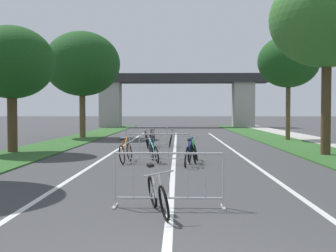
{
  "coord_description": "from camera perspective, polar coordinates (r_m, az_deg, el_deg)",
  "views": [
    {
      "loc": [
        0.14,
        -4.13,
        1.82
      ],
      "look_at": [
        -0.4,
        19.05,
        1.02
      ],
      "focal_mm": 45.34,
      "sensor_mm": 36.0,
      "label": 1
    }
  ],
  "objects": [
    {
      "name": "tree_left_maple_mid",
      "position": [
        29.86,
        -11.47,
        8.16
      ],
      "size": [
        5.18,
        5.18,
        7.27
      ],
      "color": "brown",
      "rests_on": "ground"
    },
    {
      "name": "crowd_barrier_second",
      "position": [
        14.74,
        -1.22,
        -3.1
      ],
      "size": [
        2.12,
        0.45,
        1.05
      ],
      "rotation": [
        0.0,
        0.0,
        0.0
      ],
      "color": "#ADADB2",
      "rests_on": "ground"
    },
    {
      "name": "lane_stripe_right_lane",
      "position": [
        20.02,
        8.79,
        -3.25
      ],
      "size": [
        0.14,
        31.28,
        0.01
      ],
      "primitive_type": "cube",
      "color": "silver",
      "rests_on": "ground"
    },
    {
      "name": "sidewalk_path_right",
      "position": [
        27.69,
        19.55,
        -1.82
      ],
      "size": [
        2.03,
        54.06,
        0.08
      ],
      "primitive_type": "cube",
      "color": "#ADA89E",
      "rests_on": "ground"
    },
    {
      "name": "bicycle_blue_6",
      "position": [
        14.27,
        2.79,
        -3.81
      ],
      "size": [
        0.59,
        1.77,
        0.98
      ],
      "rotation": [
        0.0,
        0.0,
        -0.14
      ],
      "color": "black",
      "rests_on": "ground"
    },
    {
      "name": "bicycle_black_4",
      "position": [
        22.02,
        -2.2,
        -1.75
      ],
      "size": [
        0.51,
        1.75,
        0.95
      ],
      "rotation": [
        0.0,
        0.0,
        3.03
      ],
      "color": "black",
      "rests_on": "ground"
    },
    {
      "name": "overpass_bridge",
      "position": [
        48.86,
        1.17,
        4.68
      ],
      "size": [
        20.75,
        2.93,
        6.09
      ],
      "color": "#2D2D30",
      "rests_on": "ground"
    },
    {
      "name": "grass_verge_right",
      "position": [
        27.04,
        14.68,
        -1.89
      ],
      "size": [
        2.8,
        54.06,
        0.05
      ],
      "primitive_type": "cube",
      "color": "#2D5B26",
      "rests_on": "ground"
    },
    {
      "name": "bicycle_green_0",
      "position": [
        15.28,
        3.59,
        -3.55
      ],
      "size": [
        0.53,
        1.7,
        0.93
      ],
      "rotation": [
        0.0,
        0.0,
        -0.1
      ],
      "color": "black",
      "rests_on": "ground"
    },
    {
      "name": "crowd_barrier_nearest",
      "position": [
        8.08,
        0.12,
        -7.32
      ],
      "size": [
        2.12,
        0.45,
        1.05
      ],
      "rotation": [
        0.0,
        0.0,
        -0.0
      ],
      "color": "#ADADB2",
      "rests_on": "ground"
    },
    {
      "name": "tree_left_oak_near",
      "position": [
        19.8,
        -20.28,
        7.96
      ],
      "size": [
        3.71,
        3.71,
        5.53
      ],
      "color": "#4C3823",
      "rests_on": "ground"
    },
    {
      "name": "tree_right_pine_near",
      "position": [
        27.66,
        15.89,
        8.31
      ],
      "size": [
        3.81,
        3.81,
        6.54
      ],
      "color": "brown",
      "rests_on": "ground"
    },
    {
      "name": "tree_right_cypress_far",
      "position": [
        18.9,
        20.61,
        13.29
      ],
      "size": [
        4.66,
        4.66,
        7.57
      ],
      "color": "#4C3823",
      "rests_on": "ground"
    },
    {
      "name": "lane_stripe_left_lane",
      "position": [
        20.06,
        -6.94,
        -3.23
      ],
      "size": [
        0.14,
        31.28,
        0.01
      ],
      "primitive_type": "cube",
      "color": "silver",
      "rests_on": "ground"
    },
    {
      "name": "lane_stripe_center",
      "position": [
        19.85,
        0.92,
        -3.27
      ],
      "size": [
        0.14,
        31.28,
        0.01
      ],
      "primitive_type": "cube",
      "color": "silver",
      "rests_on": "ground"
    },
    {
      "name": "bicycle_orange_3",
      "position": [
        15.22,
        -5.72,
        -3.51
      ],
      "size": [
        0.54,
        1.71,
        0.92
      ],
      "rotation": [
        0.0,
        0.0,
        -0.13
      ],
      "color": "black",
      "rests_on": "ground"
    },
    {
      "name": "crowd_barrier_third",
      "position": [
        21.46,
        -2.9,
        -1.51
      ],
      "size": [
        2.12,
        0.44,
        1.05
      ],
      "rotation": [
        0.0,
        0.0,
        0.0
      ],
      "color": "#ADADB2",
      "rests_on": "ground"
    },
    {
      "name": "bicycle_silver_1",
      "position": [
        22.01,
        0.37,
        -1.85
      ],
      "size": [
        0.47,
        1.61,
        0.95
      ],
      "rotation": [
        0.0,
        0.0,
        3.17
      ],
      "color": "black",
      "rests_on": "ground"
    },
    {
      "name": "bicycle_white_7",
      "position": [
        7.59,
        -1.44,
        -9.25
      ],
      "size": [
        0.56,
        1.61,
        0.88
      ],
      "rotation": [
        0.0,
        0.0,
        3.39
      ],
      "color": "black",
      "rests_on": "ground"
    },
    {
      "name": "bicycle_teal_2",
      "position": [
        15.34,
        -1.94,
        -3.51
      ],
      "size": [
        0.72,
        1.69,
        0.94
      ],
      "rotation": [
        0.0,
        0.0,
        0.23
      ],
      "color": "black",
      "rests_on": "ground"
    },
    {
      "name": "grass_verge_left",
      "position": [
        27.1,
        -12.61,
        -1.86
      ],
      "size": [
        2.8,
        54.06,
        0.05
      ],
      "primitive_type": "cube",
      "color": "#2D5B26",
      "rests_on": "ground"
    },
    {
      "name": "bicycle_purple_5",
      "position": [
        21.04,
        -2.83,
        -1.96
      ],
      "size": [
        0.49,
        1.68,
        0.94
      ],
      "rotation": [
        0.0,
        0.0,
        3.18
      ],
      "color": "black",
      "rests_on": "ground"
    }
  ]
}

